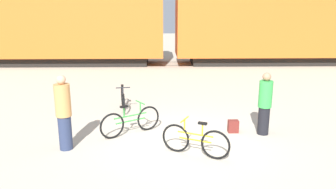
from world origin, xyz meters
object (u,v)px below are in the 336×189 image
object	(u,v)px
bicycle_green	(131,121)
person_in_green	(265,104)
freight_train	(170,18)
bicycle_yellow	(195,140)
bicycle_black	(123,99)
person_in_tan	(64,113)
backpack	(233,126)

from	to	relation	value
bicycle_green	person_in_green	world-z (taller)	person_in_green
person_in_green	freight_train	bearing A→B (deg)	-58.43
freight_train	person_in_green	bearing A→B (deg)	-79.73
bicycle_green	bicycle_yellow	xyz separation A→B (m)	(1.58, -1.38, -0.00)
bicycle_black	person_in_tan	world-z (taller)	person_in_tan
bicycle_green	person_in_green	size ratio (longest dim) A/B	0.90
person_in_tan	backpack	xyz separation A→B (m)	(4.27, 1.01, -0.74)
person_in_tan	bicycle_green	bearing A→B (deg)	-170.48
freight_train	bicycle_yellow	distance (m)	13.54
bicycle_yellow	person_in_green	world-z (taller)	person_in_green
freight_train	person_in_tan	bearing A→B (deg)	-102.56
bicycle_yellow	person_in_green	xyz separation A→B (m)	(1.98, 1.30, 0.48)
bicycle_green	person_in_tan	bearing A→B (deg)	-147.53
bicycle_black	backpack	bearing A→B (deg)	-34.68
bicycle_green	person_in_tan	size ratio (longest dim) A/B	0.83
bicycle_yellow	person_in_green	bearing A→B (deg)	33.30
person_in_green	person_in_tan	bearing A→B (deg)	31.07
bicycle_yellow	backpack	xyz separation A→B (m)	(1.20, 1.44, -0.19)
bicycle_black	bicycle_yellow	size ratio (longest dim) A/B	1.08
freight_train	bicycle_green	xyz separation A→B (m)	(-1.39, -11.94, -2.43)
freight_train	person_in_green	xyz separation A→B (m)	(2.18, -12.02, -1.95)
freight_train	bicycle_yellow	xyz separation A→B (m)	(0.20, -13.32, -2.43)
person_in_tan	person_in_green	world-z (taller)	person_in_tan
person_in_green	bicycle_black	bearing A→B (deg)	-9.38
bicycle_yellow	person_in_tan	xyz separation A→B (m)	(-3.07, 0.43, 0.55)
backpack	person_in_tan	bearing A→B (deg)	-166.69
bicycle_green	freight_train	bearing A→B (deg)	83.37
bicycle_black	person_in_green	bearing A→B (deg)	-30.69
freight_train	person_in_tan	xyz separation A→B (m)	(-2.87, -12.88, -1.88)
bicycle_yellow	backpack	distance (m)	1.89
person_in_tan	bicycle_yellow	bearing A→B (deg)	149.02
person_in_tan	freight_train	bearing A→B (deg)	-125.50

